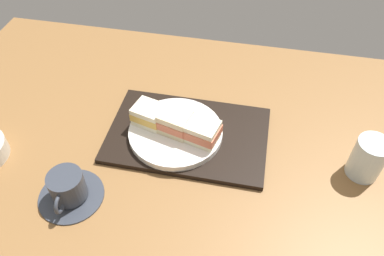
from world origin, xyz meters
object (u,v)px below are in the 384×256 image
object	(u,v)px
sandwich_near	(202,132)
sandwich_middle	(175,122)
coffee_cup	(68,189)
sandwich_plate	(176,132)
drinking_glass	(368,158)
sandwich_far	(149,114)

from	to	relation	value
sandwich_near	sandwich_middle	size ratio (longest dim) A/B	1.04
sandwich_near	coffee_cup	world-z (taller)	sandwich_near
sandwich_plate	drinking_glass	xyz separation A→B (cm)	(-45.74, 1.86, 2.98)
sandwich_plate	sandwich_far	size ratio (longest dim) A/B	2.61
sandwich_near	sandwich_middle	bearing A→B (deg)	-12.90
sandwich_near	sandwich_far	world-z (taller)	sandwich_near
sandwich_far	drinking_glass	world-z (taller)	drinking_glass
sandwich_far	drinking_glass	bearing A→B (deg)	176.22
coffee_cup	sandwich_plate	bearing A→B (deg)	-130.92
sandwich_near	sandwich_plate	bearing A→B (deg)	-12.90
sandwich_far	sandwich_near	bearing A→B (deg)	167.10
sandwich_far	drinking_glass	distance (cm)	53.01
sandwich_near	drinking_glass	xyz separation A→B (cm)	(-38.59, 0.22, -0.49)
sandwich_near	sandwich_far	bearing A→B (deg)	-12.90
coffee_cup	sandwich_far	bearing A→B (deg)	-116.82
sandwich_near	coffee_cup	distance (cm)	33.41
sandwich_middle	sandwich_far	bearing A→B (deg)	-12.90
coffee_cup	drinking_glass	distance (cm)	67.99
sandwich_middle	drinking_glass	xyz separation A→B (cm)	(-45.74, 1.86, -0.66)
sandwich_near	sandwich_far	xyz separation A→B (cm)	(14.30, -3.28, -0.11)
sandwich_middle	sandwich_far	size ratio (longest dim) A/B	0.99
sandwich_middle	drinking_glass	distance (cm)	45.78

